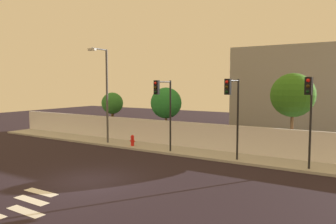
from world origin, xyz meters
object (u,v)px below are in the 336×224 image
at_px(fire_hydrant, 132,140).
at_px(roadside_tree_midleft, 166,103).
at_px(roadside_tree_midright, 293,95).
at_px(traffic_light_center, 309,103).
at_px(traffic_light_right, 232,102).
at_px(street_lamp_curbside, 105,89).
at_px(roadside_tree_leftmost, 112,104).
at_px(traffic_light_left, 163,100).

relative_size(fire_hydrant, roadside_tree_midleft, 0.18).
bearing_deg(fire_hydrant, roadside_tree_midleft, 76.78).
distance_m(fire_hydrant, roadside_tree_midright, 11.52).
height_order(traffic_light_center, roadside_tree_midleft, traffic_light_center).
distance_m(traffic_light_center, traffic_light_right, 4.14).
height_order(street_lamp_curbside, roadside_tree_leftmost, street_lamp_curbside).
bearing_deg(traffic_light_left, traffic_light_center, 1.43).
height_order(fire_hydrant, roadside_tree_midright, roadside_tree_midright).
xyz_separation_m(traffic_light_left, roadside_tree_midleft, (-2.51, 4.27, -0.48)).
xyz_separation_m(street_lamp_curbside, roadside_tree_leftmost, (-2.44, 3.52, -1.40)).
height_order(street_lamp_curbside, roadside_tree_midright, street_lamp_curbside).
relative_size(street_lamp_curbside, roadside_tree_midright, 1.33).
height_order(traffic_light_center, street_lamp_curbside, street_lamp_curbside).
xyz_separation_m(traffic_light_center, roadside_tree_leftmost, (-17.07, 4.05, -0.77)).
bearing_deg(roadside_tree_midleft, roadside_tree_leftmost, 180.00).
relative_size(traffic_light_center, traffic_light_right, 1.01).
xyz_separation_m(street_lamp_curbside, fire_hydrant, (2.47, 0.17, -3.76)).
bearing_deg(fire_hydrant, roadside_tree_midright, 17.75).
xyz_separation_m(traffic_light_center, street_lamp_curbside, (-14.63, 0.52, 0.63)).
bearing_deg(roadside_tree_midleft, traffic_light_center, -19.59).
height_order(street_lamp_curbside, fire_hydrant, street_lamp_curbside).
bearing_deg(roadside_tree_leftmost, traffic_light_right, -17.79).
bearing_deg(street_lamp_curbside, roadside_tree_midright, 15.20).
bearing_deg(traffic_light_right, traffic_light_left, -178.58).
relative_size(fire_hydrant, roadside_tree_midright, 0.15).
xyz_separation_m(traffic_light_right, street_lamp_curbside, (-10.49, 0.63, 0.66)).
xyz_separation_m(fire_hydrant, roadside_tree_midleft, (0.79, 3.36, 2.58)).
relative_size(fire_hydrant, roadside_tree_leftmost, 0.20).
relative_size(traffic_light_right, street_lamp_curbside, 0.68).
bearing_deg(roadside_tree_midleft, roadside_tree_midright, -0.00).
bearing_deg(traffic_light_left, fire_hydrant, 164.55).
height_order(roadside_tree_midleft, roadside_tree_midright, roadside_tree_midright).
distance_m(traffic_light_left, street_lamp_curbside, 5.86).
xyz_separation_m(traffic_light_center, roadside_tree_midleft, (-11.37, 4.05, -0.55)).
xyz_separation_m(street_lamp_curbside, roadside_tree_midleft, (3.26, 3.52, -1.18)).
relative_size(street_lamp_curbside, roadside_tree_midleft, 1.62).
distance_m(traffic_light_center, roadside_tree_midright, 4.38).
bearing_deg(roadside_tree_midright, fire_hydrant, -162.25).
xyz_separation_m(traffic_light_left, traffic_light_center, (8.86, 0.22, 0.06)).
bearing_deg(fire_hydrant, traffic_light_left, -15.45).
bearing_deg(traffic_light_right, fire_hydrant, 174.35).
distance_m(street_lamp_curbside, roadside_tree_midleft, 4.94).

